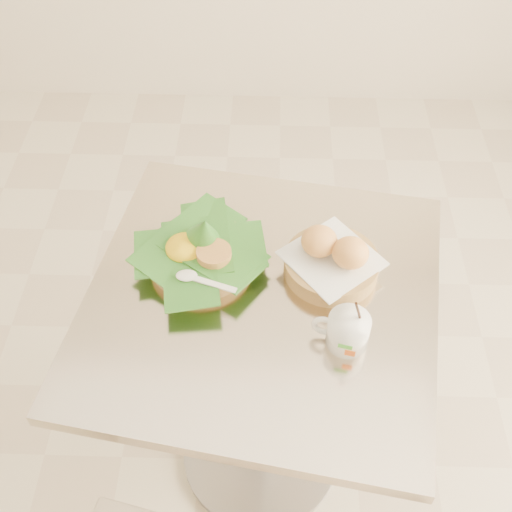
{
  "coord_description": "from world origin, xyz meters",
  "views": [
    {
      "loc": [
        0.19,
        -0.78,
        1.77
      ],
      "look_at": [
        0.16,
        0.06,
        0.82
      ],
      "focal_mm": 45.0,
      "sensor_mm": 36.0,
      "label": 1
    }
  ],
  "objects_px": {
    "rice_basket": "(200,250)",
    "coffee_mug": "(347,330)",
    "cafe_table": "(261,354)",
    "bread_basket": "(332,259)"
  },
  "relations": [
    {
      "from": "rice_basket",
      "to": "cafe_table",
      "type": "bearing_deg",
      "value": -32.6
    },
    {
      "from": "rice_basket",
      "to": "coffee_mug",
      "type": "xyz_separation_m",
      "value": [
        0.29,
        -0.19,
        0.0
      ]
    },
    {
      "from": "rice_basket",
      "to": "coffee_mug",
      "type": "height_order",
      "value": "coffee_mug"
    },
    {
      "from": "cafe_table",
      "to": "coffee_mug",
      "type": "distance_m",
      "value": 0.32
    },
    {
      "from": "rice_basket",
      "to": "coffee_mug",
      "type": "relative_size",
      "value": 1.97
    },
    {
      "from": "bread_basket",
      "to": "rice_basket",
      "type": "bearing_deg",
      "value": 176.18
    },
    {
      "from": "coffee_mug",
      "to": "cafe_table",
      "type": "bearing_deg",
      "value": 145.59
    },
    {
      "from": "cafe_table",
      "to": "bread_basket",
      "type": "height_order",
      "value": "bread_basket"
    },
    {
      "from": "rice_basket",
      "to": "bread_basket",
      "type": "height_order",
      "value": "rice_basket"
    },
    {
      "from": "cafe_table",
      "to": "coffee_mug",
      "type": "bearing_deg",
      "value": -34.41
    }
  ]
}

